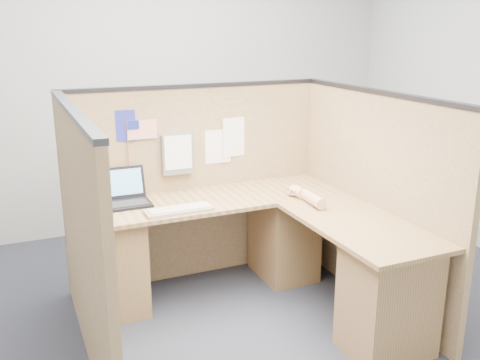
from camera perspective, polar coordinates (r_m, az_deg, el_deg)
name	(u,v)px	position (r m, az deg, el deg)	size (l,w,h in m)	color
floor	(251,332)	(3.66, 1.15, -15.90)	(5.00, 5.00, 0.00)	#1E212B
wall_back	(153,85)	(5.26, -9.23, 9.96)	(5.00, 5.00, 0.00)	#A5A8AA
cubicle_partitions	(225,203)	(3.69, -1.56, -2.44)	(2.06, 1.83, 1.53)	brown
l_desk	(258,256)	(3.78, 1.91, -8.12)	(1.95, 1.75, 0.73)	brown
laptop	(125,195)	(3.88, -12.20, -1.55)	(0.33, 0.32, 0.24)	black
keyboard	(179,210)	(3.64, -6.49, -3.19)	(0.46, 0.16, 0.03)	gray
mouse	(295,193)	(3.98, 5.93, -1.35)	(0.12, 0.07, 0.05)	silver
hand_forearm	(307,196)	(3.85, 7.19, -1.71)	(0.12, 0.42, 0.09)	tan
blue_poster	(124,126)	(3.92, -12.32, 5.66)	(0.17, 0.00, 0.23)	navy
american_flag	(139,132)	(3.94, -10.76, 5.08)	(0.22, 0.01, 0.38)	olive
file_holder	(177,154)	(4.03, -6.70, 2.77)	(0.24, 0.05, 0.30)	slate
paper_left	(218,147)	(4.16, -2.36, 3.59)	(0.21, 0.00, 0.26)	white
paper_right	(237,137)	(4.21, -0.37, 4.63)	(0.24, 0.00, 0.31)	white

